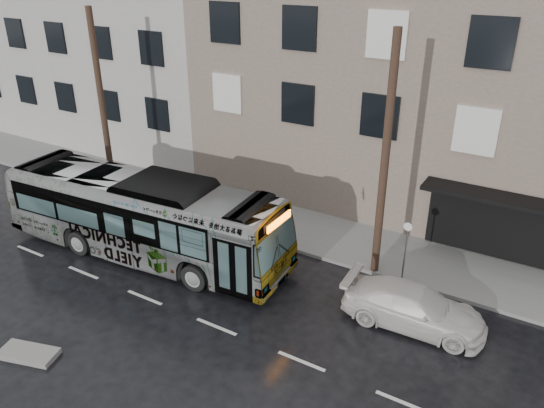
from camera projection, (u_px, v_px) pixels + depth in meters
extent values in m
plane|color=black|center=(189.00, 266.00, 21.03)|extent=(120.00, 120.00, 0.00)
cube|color=gray|center=(255.00, 216.00, 24.79)|extent=(90.00, 3.60, 0.15)
cube|color=gray|center=(424.00, 81.00, 26.18)|extent=(20.00, 12.00, 11.00)
cube|color=#B0ACA6|center=(108.00, 4.00, 36.94)|extent=(26.00, 15.00, 16.00)
cylinder|color=#412C20|center=(385.00, 161.00, 18.57)|extent=(0.30, 0.30, 9.00)
cylinder|color=#412C20|center=(102.00, 107.00, 25.06)|extent=(0.30, 0.30, 9.00)
cylinder|color=slate|center=(405.00, 250.00, 19.47)|extent=(0.06, 0.06, 2.40)
imported|color=#B2B2B2|center=(143.00, 216.00, 21.16)|extent=(12.53, 3.77, 3.44)
imported|color=silver|center=(414.00, 307.00, 17.45)|extent=(4.80, 2.17, 1.36)
imported|color=black|center=(64.00, 200.00, 24.97)|extent=(4.43, 1.97, 1.41)
cube|color=gray|center=(28.00, 353.00, 16.31)|extent=(1.95, 1.28, 0.18)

